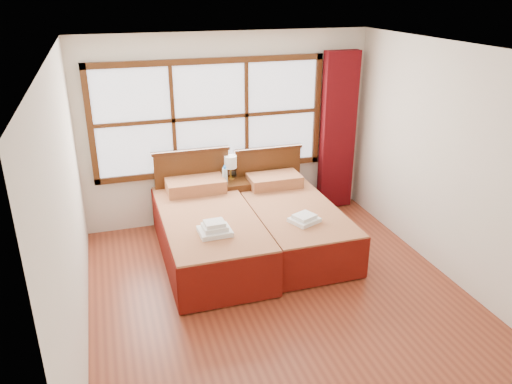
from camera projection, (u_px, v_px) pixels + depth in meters
name	position (u px, v px, depth m)	size (l,w,h in m)	color
floor	(283.00, 300.00, 5.37)	(4.50, 4.50, 0.00)	brown
ceiling	(289.00, 52.00, 4.37)	(4.50, 4.50, 0.00)	white
wall_back	(228.00, 130.00, 6.85)	(4.00, 4.00, 0.00)	silver
wall_left	(69.00, 215.00, 4.32)	(4.50, 4.50, 0.00)	silver
wall_right	(458.00, 168.00, 5.42)	(4.50, 4.50, 0.00)	silver
window	(210.00, 117.00, 6.67)	(3.16, 0.06, 1.56)	white
curtain	(338.00, 132.00, 7.22)	(0.50, 0.16, 2.30)	#59080D
bed_left	(208.00, 231.00, 6.14)	(1.13, 2.18, 1.10)	#3F1E0D
bed_right	(291.00, 221.00, 6.45)	(1.06, 2.08, 1.03)	#3F1E0D
nightstand	(230.00, 202.00, 6.99)	(0.48, 0.47, 0.64)	#492610
towels_left	(215.00, 229.00, 5.51)	(0.36, 0.32, 0.15)	white
towels_right	(304.00, 219.00, 5.88)	(0.39, 0.37, 0.09)	white
lamp	(230.00, 163.00, 6.86)	(0.17, 0.17, 0.33)	gold
bottle_near	(225.00, 176.00, 6.70)	(0.07, 0.07, 0.26)	silver
bottle_far	(225.00, 175.00, 6.77)	(0.07, 0.07, 0.25)	silver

